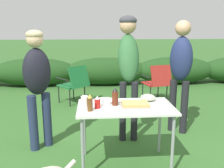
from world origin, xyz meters
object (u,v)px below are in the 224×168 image
object	(u,v)px
standing_person_in_red_jacket	(181,66)
camp_chair_green_behind_table	(157,81)
mixing_bowl	(148,98)
bbq_sauce_bottle	(115,97)
ketchup_bottle	(97,102)
standing_person_in_dark_puffer	(37,78)
folding_table	(125,112)
standing_person_in_navy_coat	(128,59)
food_tray	(135,105)
beer_bottle	(90,103)
camp_chair_near_hedge	(74,83)
paper_cup_stack	(85,102)
plate_stack	(105,101)

from	to	relation	value
standing_person_in_red_jacket	camp_chair_green_behind_table	xyz separation A→B (m)	(0.08, 1.62, -0.59)
mixing_bowl	bbq_sauce_bottle	world-z (taller)	bbq_sauce_bottle
ketchup_bottle	standing_person_in_dark_puffer	xyz separation A→B (m)	(-0.77, 0.57, 0.17)
folding_table	standing_person_in_navy_coat	distance (m)	0.96
standing_person_in_navy_coat	standing_person_in_red_jacket	bearing A→B (deg)	10.08
standing_person_in_navy_coat	standing_person_in_red_jacket	distance (m)	0.83
folding_table	food_tray	bearing A→B (deg)	-21.36
folding_table	standing_person_in_red_jacket	size ratio (longest dim) A/B	0.64
standing_person_in_red_jacket	standing_person_in_navy_coat	bearing A→B (deg)	-133.88
food_tray	beer_bottle	xyz separation A→B (m)	(-0.51, -0.10, 0.06)
beer_bottle	standing_person_in_red_jacket	distance (m)	1.73
mixing_bowl	standing_person_in_navy_coat	size ratio (longest dim) A/B	0.10
camp_chair_green_behind_table	camp_chair_near_hedge	bearing A→B (deg)	167.27
folding_table	paper_cup_stack	xyz separation A→B (m)	(-0.47, -0.00, 0.14)
camp_chair_near_hedge	food_tray	bearing A→B (deg)	-112.76
standing_person_in_dark_puffer	camp_chair_green_behind_table	xyz separation A→B (m)	(2.12, 2.00, -0.51)
food_tray	ketchup_bottle	xyz separation A→B (m)	(-0.43, -0.01, 0.04)
mixing_bowl	ketchup_bottle	size ratio (longest dim) A/B	1.34
mixing_bowl	beer_bottle	xyz separation A→B (m)	(-0.71, -0.33, 0.05)
beer_bottle	standing_person_in_dark_puffer	xyz separation A→B (m)	(-0.69, 0.66, 0.15)
food_tray	standing_person_in_red_jacket	bearing A→B (deg)	48.24
paper_cup_stack	ketchup_bottle	bearing A→B (deg)	-17.89
food_tray	standing_person_in_dark_puffer	bearing A→B (deg)	154.65
mixing_bowl	camp_chair_near_hedge	distance (m)	2.57
beer_bottle	camp_chair_near_hedge	bearing A→B (deg)	97.80
mixing_bowl	standing_person_in_navy_coat	world-z (taller)	standing_person_in_navy_coat
standing_person_in_navy_coat	standing_person_in_red_jacket	world-z (taller)	standing_person_in_navy_coat
folding_table	standing_person_in_dark_puffer	distance (m)	1.25
ketchup_bottle	bbq_sauce_bottle	bearing A→B (deg)	24.94
mixing_bowl	beer_bottle	bearing A→B (deg)	-155.11
folding_table	food_tray	size ratio (longest dim) A/B	3.27
camp_chair_near_hedge	standing_person_in_red_jacket	bearing A→B (deg)	-84.54
mixing_bowl	camp_chair_near_hedge	xyz separation A→B (m)	(-1.07, 2.32, -0.31)
plate_stack	camp_chair_near_hedge	xyz separation A→B (m)	(-0.53, 2.35, -0.29)
folding_table	paper_cup_stack	distance (m)	0.49
paper_cup_stack	standing_person_in_dark_puffer	bearing A→B (deg)	139.78
folding_table	camp_chair_near_hedge	distance (m)	2.63
standing_person_in_navy_coat	standing_person_in_dark_puffer	distance (m)	1.28
paper_cup_stack	standing_person_in_red_jacket	xyz separation A→B (m)	(1.42, 0.91, 0.25)
standing_person_in_red_jacket	beer_bottle	bearing A→B (deg)	-103.90
beer_bottle	standing_person_in_dark_puffer	size ratio (longest dim) A/B	0.12
folding_table	standing_person_in_dark_puffer	xyz separation A→B (m)	(-1.09, 0.53, 0.32)
mixing_bowl	standing_person_in_dark_puffer	world-z (taller)	standing_person_in_dark_puffer
beer_bottle	ketchup_bottle	size ratio (longest dim) A/B	1.36
standing_person_in_red_jacket	camp_chair_near_hedge	distance (m)	2.42
mixing_bowl	ketchup_bottle	xyz separation A→B (m)	(-0.63, -0.24, 0.03)
plate_stack	standing_person_in_dark_puffer	distance (m)	0.96
folding_table	mixing_bowl	xyz separation A→B (m)	(0.30, 0.19, 0.12)
food_tray	plate_stack	distance (m)	0.39
food_tray	paper_cup_stack	bearing A→B (deg)	176.12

